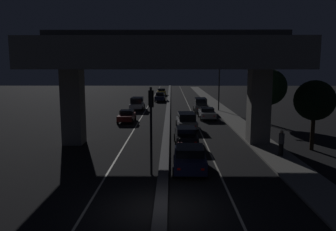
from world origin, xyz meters
TOP-DOWN VIEW (x-y plane):
  - ground_plane at (0.00, 0.00)m, footprint 200.00×200.00m
  - lane_line_left_inner at (-3.30, 35.00)m, footprint 0.12×126.00m
  - lane_line_right_inner at (3.30, 35.00)m, footprint 0.12×126.00m
  - median_divider at (0.00, 35.00)m, footprint 0.60×126.00m
  - sidewalk_right at (7.81, 28.00)m, footprint 2.39×126.00m
  - elevated_overpass at (0.00, 12.54)m, footprint 19.60×10.64m
  - traffic_light_left_of_median at (-0.70, 4.79)m, footprint 0.30×0.49m
  - street_lamp at (6.95, 32.84)m, footprint 2.26×0.32m
  - car_dark_blue_lead at (1.57, 5.47)m, footprint 2.10×4.21m
  - car_black_second at (1.62, 12.04)m, footprint 1.92×4.19m
  - car_silver_third at (2.01, 19.43)m, footprint 2.18×4.86m
  - car_silver_fourth at (4.79, 25.70)m, footprint 1.92×4.46m
  - car_grey_fifth at (4.58, 31.96)m, footprint 1.94×4.40m
  - car_dark_red_lead_oncoming at (-4.63, 23.27)m, footprint 1.85×4.01m
  - car_white_second_oncoming at (-4.60, 34.43)m, footprint 2.03×4.34m
  - car_dark_blue_third_oncoming at (-1.61, 46.75)m, footprint 1.96×4.35m
  - car_taxi_yellow_fourth_oncoming at (-1.78, 60.18)m, footprint 2.18×4.64m
  - motorcycle_white_filtering_near at (1.03, 7.61)m, footprint 0.33×1.88m
  - pedestrian_on_sidewalk at (8.08, 8.50)m, footprint 0.38×0.38m
  - roadside_tree_kerbside_near at (11.09, 10.60)m, footprint 3.00×3.00m
  - roadside_tree_kerbside_mid at (11.09, 22.24)m, footprint 3.96×3.96m

SIDE VIEW (x-z plane):
  - ground_plane at x=0.00m, z-range 0.00..0.00m
  - lane_line_left_inner at x=-3.30m, z-range 0.00..0.00m
  - lane_line_right_inner at x=3.30m, z-range 0.00..0.00m
  - sidewalk_right at x=7.81m, z-range 0.00..0.13m
  - median_divider at x=0.00m, z-range 0.00..0.22m
  - motorcycle_white_filtering_near at x=1.03m, z-range -0.11..1.36m
  - car_dark_red_lead_oncoming at x=-4.63m, z-range 0.01..1.39m
  - car_silver_fourth at x=4.79m, z-range 0.02..1.40m
  - car_taxi_yellow_fourth_oncoming at x=-1.78m, z-range 0.02..1.51m
  - car_black_second at x=1.62m, z-range 0.03..1.51m
  - car_dark_blue_lead at x=1.57m, z-range 0.02..1.55m
  - car_dark_blue_third_oncoming at x=-1.61m, z-range 0.03..1.63m
  - car_silver_third at x=2.01m, z-range 0.03..1.63m
  - car_white_second_oncoming at x=-4.60m, z-range 0.06..1.90m
  - pedestrian_on_sidewalk at x=8.08m, z-range 0.13..1.91m
  - car_grey_fifth at x=4.58m, z-range 0.05..2.01m
  - traffic_light_left_of_median at x=-0.70m, z-range 0.92..6.01m
  - roadside_tree_kerbside_near at x=11.09m, z-range 1.11..6.38m
  - roadside_tree_kerbside_mid at x=11.09m, z-range 1.03..7.08m
  - street_lamp at x=6.95m, z-range 0.75..9.55m
  - elevated_overpass at x=0.00m, z-range 2.33..11.42m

